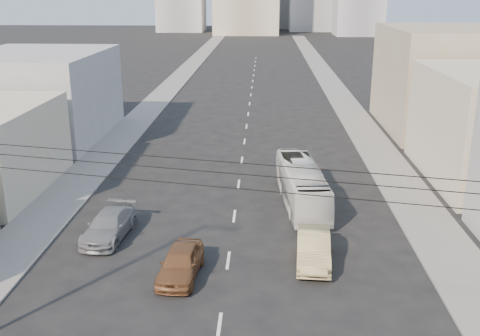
# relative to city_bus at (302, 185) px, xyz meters

# --- Properties ---
(sidewalk_left) EXTENTS (3.50, 180.00, 0.12)m
(sidewalk_left) POSITION_rel_city_bus_xyz_m (-16.04, 47.73, -1.29)
(sidewalk_left) COLOR slate
(sidewalk_left) RESTS_ON ground
(sidewalk_right) EXTENTS (3.50, 180.00, 0.12)m
(sidewalk_right) POSITION_rel_city_bus_xyz_m (7.46, 47.73, -1.29)
(sidewalk_right) COLOR slate
(sidewalk_right) RESTS_ON ground
(lane_dashes) EXTENTS (0.15, 104.00, 0.01)m
(lane_dashes) POSITION_rel_city_bus_xyz_m (-4.29, 30.73, -1.35)
(lane_dashes) COLOR silver
(lane_dashes) RESTS_ON ground
(city_bus) EXTENTS (3.20, 9.90, 2.71)m
(city_bus) POSITION_rel_city_bus_xyz_m (0.00, 0.00, 0.00)
(city_bus) COLOR silver
(city_bus) RESTS_ON ground
(sedan_brown) EXTENTS (2.14, 4.59, 1.52)m
(sedan_brown) POSITION_rel_city_bus_xyz_m (-6.51, -10.11, -0.59)
(sedan_brown) COLOR brown
(sedan_brown) RESTS_ON ground
(sedan_tan) EXTENTS (1.97, 4.90, 1.58)m
(sedan_tan) POSITION_rel_city_bus_xyz_m (0.12, -8.26, -0.56)
(sedan_tan) COLOR tan
(sedan_tan) RESTS_ON ground
(sedan_grey) EXTENTS (2.53, 5.24, 1.47)m
(sedan_grey) POSITION_rel_city_bus_xyz_m (-11.24, -5.73, -0.62)
(sedan_grey) COLOR slate
(sedan_grey) RESTS_ON ground
(overhead_wires) EXTENTS (23.01, 5.02, 0.72)m
(overhead_wires) POSITION_rel_city_bus_xyz_m (-4.29, -20.77, 7.61)
(overhead_wires) COLOR black
(overhead_wires) RESTS_ON ground
(bldg_right_far) EXTENTS (12.00, 16.00, 10.00)m
(bldg_right_far) POSITION_rel_city_bus_xyz_m (15.71, 21.73, 3.65)
(bldg_right_far) COLOR gray
(bldg_right_far) RESTS_ON ground
(bldg_left_far) EXTENTS (12.00, 16.00, 8.00)m
(bldg_left_far) POSITION_rel_city_bus_xyz_m (-23.79, 16.73, 2.65)
(bldg_left_far) COLOR #969699
(bldg_left_far) RESTS_ON ground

